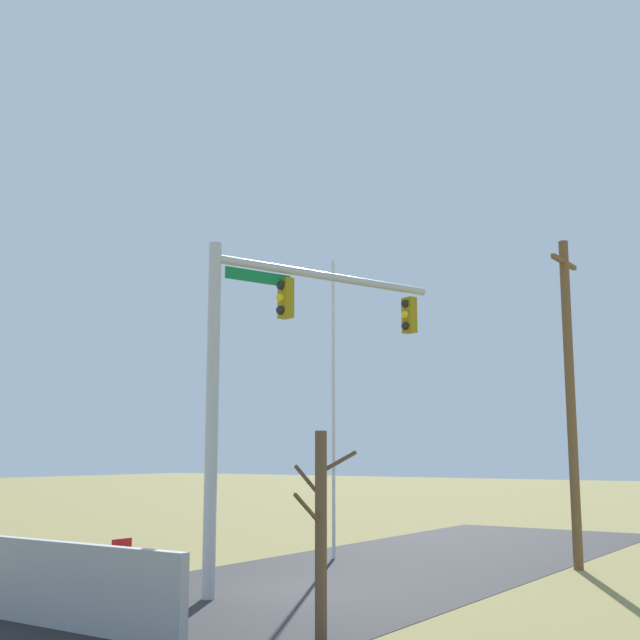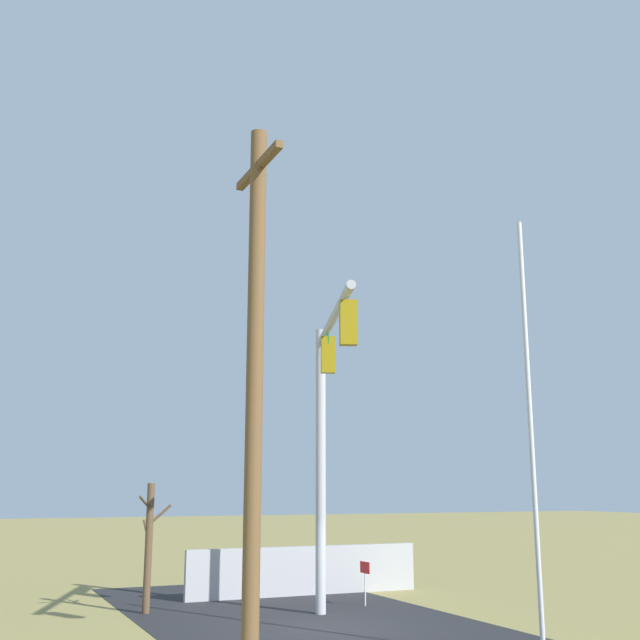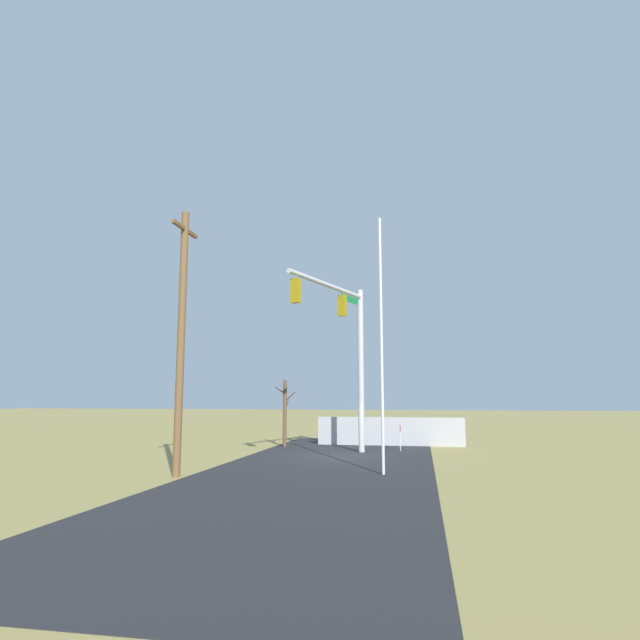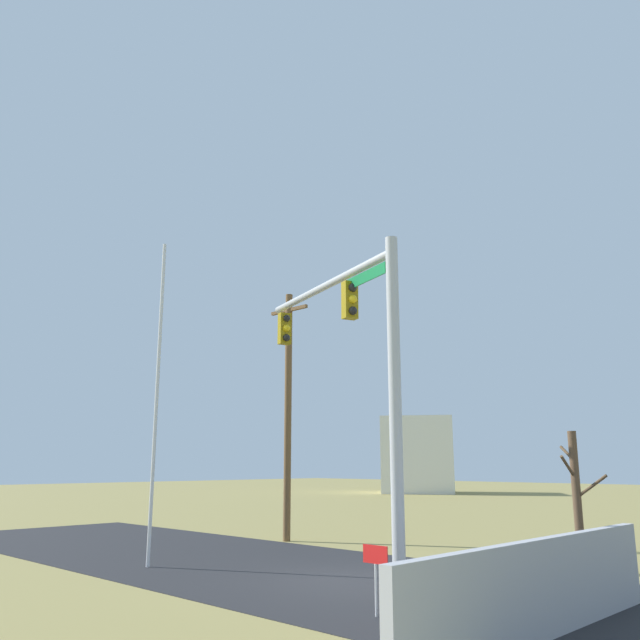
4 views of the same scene
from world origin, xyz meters
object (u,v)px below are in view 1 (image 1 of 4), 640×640
object	(u,v)px
utility_pole	(570,394)
bare_tree	(321,531)
open_sign	(121,554)
signal_mast	(273,355)
flagpole	(333,406)

from	to	relation	value
utility_pole	bare_tree	world-z (taller)	utility_pole
bare_tree	open_sign	size ratio (longest dim) A/B	2.81
utility_pole	signal_mast	bearing A→B (deg)	-31.86
flagpole	bare_tree	bearing A→B (deg)	32.07
flagpole	open_sign	world-z (taller)	flagpole
utility_pole	open_sign	xyz separation A→B (m)	(9.74, -6.88, -3.74)
flagpole	utility_pole	world-z (taller)	utility_pole
signal_mast	flagpole	bearing A→B (deg)	-160.39
signal_mast	open_sign	world-z (taller)	signal_mast
signal_mast	open_sign	size ratio (longest dim) A/B	6.34
bare_tree	signal_mast	bearing A→B (deg)	-133.33
open_sign	signal_mast	bearing A→B (deg)	135.70
signal_mast	utility_pole	distance (m)	8.74
utility_pole	open_sign	distance (m)	12.49
bare_tree	open_sign	bearing A→B (deg)	-101.17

